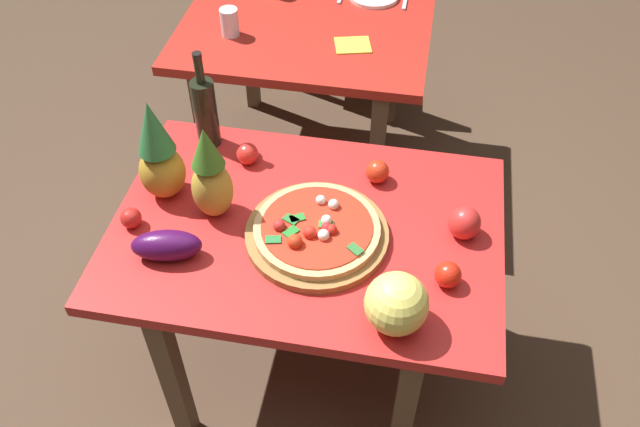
% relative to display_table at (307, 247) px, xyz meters
% --- Properties ---
extents(ground_plane, '(10.00, 10.00, 0.00)m').
position_rel_display_table_xyz_m(ground_plane, '(0.00, 0.00, -0.63)').
color(ground_plane, '#4C3828').
extents(display_table, '(1.16, 0.81, 0.73)m').
position_rel_display_table_xyz_m(display_table, '(0.00, 0.00, 0.00)').
color(display_table, brown).
rests_on(display_table, ground_plane).
extents(background_table, '(1.04, 0.83, 0.73)m').
position_rel_display_table_xyz_m(background_table, '(-0.23, 1.12, -0.01)').
color(background_table, brown).
rests_on(background_table, ground_plane).
extents(dining_chair, '(0.43, 0.43, 0.85)m').
position_rel_display_table_xyz_m(dining_chair, '(-0.19, 1.76, -0.15)').
color(dining_chair, olive).
rests_on(dining_chair, ground_plane).
extents(pizza_board, '(0.42, 0.42, 0.02)m').
position_rel_display_table_xyz_m(pizza_board, '(0.04, -0.04, 0.11)').
color(pizza_board, olive).
rests_on(pizza_board, display_table).
extents(pizza, '(0.37, 0.37, 0.06)m').
position_rel_display_table_xyz_m(pizza, '(0.04, -0.04, 0.14)').
color(pizza, tan).
rests_on(pizza, pizza_board).
extents(wine_bottle, '(0.08, 0.08, 0.35)m').
position_rel_display_table_xyz_m(wine_bottle, '(-0.39, 0.32, 0.23)').
color(wine_bottle, black).
rests_on(wine_bottle, display_table).
extents(pineapple_left, '(0.12, 0.12, 0.32)m').
position_rel_display_table_xyz_m(pineapple_left, '(-0.28, 0.01, 0.24)').
color(pineapple_left, gold).
rests_on(pineapple_left, display_table).
extents(pineapple_right, '(0.14, 0.14, 0.34)m').
position_rel_display_table_xyz_m(pineapple_right, '(-0.46, 0.06, 0.25)').
color(pineapple_right, '#B68929').
rests_on(pineapple_right, display_table).
extents(melon, '(0.17, 0.17, 0.17)m').
position_rel_display_table_xyz_m(melon, '(0.29, -0.30, 0.18)').
color(melon, '#EEE266').
rests_on(melon, display_table).
extents(bell_pepper, '(0.09, 0.09, 0.10)m').
position_rel_display_table_xyz_m(bell_pepper, '(0.46, 0.05, 0.14)').
color(bell_pepper, red).
rests_on(bell_pepper, display_table).
extents(eggplant, '(0.21, 0.13, 0.09)m').
position_rel_display_table_xyz_m(eggplant, '(-0.36, -0.19, 0.14)').
color(eggplant, '#400E44').
rests_on(eggplant, display_table).
extents(tomato_near_board, '(0.07, 0.07, 0.07)m').
position_rel_display_table_xyz_m(tomato_near_board, '(0.18, 0.23, 0.13)').
color(tomato_near_board, red).
rests_on(tomato_near_board, display_table).
extents(tomato_beside_pepper, '(0.07, 0.07, 0.07)m').
position_rel_display_table_xyz_m(tomato_beside_pepper, '(0.42, -0.14, 0.13)').
color(tomato_beside_pepper, red).
rests_on(tomato_beside_pepper, display_table).
extents(tomato_by_bottle, '(0.06, 0.06, 0.06)m').
position_rel_display_table_xyz_m(tomato_by_bottle, '(-0.51, -0.09, 0.13)').
color(tomato_by_bottle, red).
rests_on(tomato_by_bottle, display_table).
extents(tomato_at_corner, '(0.07, 0.07, 0.07)m').
position_rel_display_table_xyz_m(tomato_at_corner, '(-0.24, 0.24, 0.13)').
color(tomato_at_corner, red).
rests_on(tomato_at_corner, display_table).
extents(drinking_glass_water, '(0.07, 0.07, 0.11)m').
position_rel_display_table_xyz_m(drinking_glass_water, '(-0.51, 0.99, 0.15)').
color(drinking_glass_water, silver).
rests_on(drinking_glass_water, background_table).
extents(napkin_folded, '(0.17, 0.15, 0.01)m').
position_rel_display_table_xyz_m(napkin_folded, '(-0.01, 1.00, 0.10)').
color(napkin_folded, yellow).
rests_on(napkin_folded, background_table).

